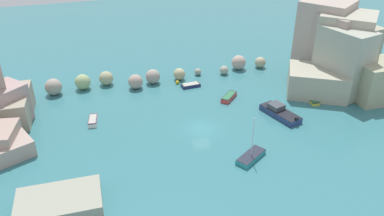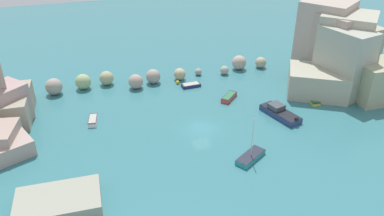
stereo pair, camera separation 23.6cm
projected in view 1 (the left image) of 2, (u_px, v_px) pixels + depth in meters
cove_water at (202, 128)px, 51.69m from camera, size 160.00×160.00×0.00m
cliff_headland_right at (338, 52)px, 63.73m from camera, size 24.93×22.94×13.00m
rock_breakwater at (140, 77)px, 63.70m from camera, size 42.87×5.31×2.66m
stone_dock at (59, 203)px, 38.02m from camera, size 8.61×5.57×1.48m
channel_buoy at (177, 82)px, 63.92m from camera, size 0.62×0.62×0.62m
moored_boat_0 at (280, 112)px, 54.44m from camera, size 3.88×6.78×1.60m
moored_boat_1 at (93, 121)px, 52.85m from camera, size 1.65×3.16×0.67m
moored_boat_2 at (191, 85)px, 63.03m from camera, size 3.19×1.52×0.54m
moored_boat_3 at (229, 97)px, 59.08m from camera, size 3.45×3.38×0.70m
moored_boat_4 at (251, 157)px, 45.48m from camera, size 4.51×3.63×5.75m
moored_boat_5 at (312, 100)px, 58.36m from camera, size 1.49×2.84×0.45m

